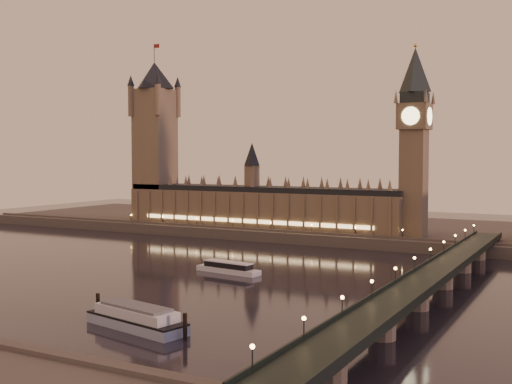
% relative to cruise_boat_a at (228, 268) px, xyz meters
% --- Properties ---
extents(ground, '(700.00, 700.00, 0.00)m').
position_rel_cruise_boat_a_xyz_m(ground, '(-4.28, -7.98, -2.14)').
color(ground, black).
rests_on(ground, ground).
extents(far_embankment, '(560.00, 130.00, 6.00)m').
position_rel_cruise_boat_a_xyz_m(far_embankment, '(25.72, 157.02, 0.86)').
color(far_embankment, '#423D35').
rests_on(far_embankment, ground).
extents(palace_of_westminster, '(180.00, 26.62, 52.00)m').
position_rel_cruise_boat_a_xyz_m(palace_of_westminster, '(-44.40, 113.01, 19.57)').
color(palace_of_westminster, brown).
rests_on(palace_of_westminster, ground).
extents(victoria_tower, '(31.68, 31.68, 118.00)m').
position_rel_cruise_boat_a_xyz_m(victoria_tower, '(-124.28, 113.02, 63.65)').
color(victoria_tower, brown).
rests_on(victoria_tower, ground).
extents(big_ben, '(17.68, 17.68, 104.00)m').
position_rel_cruise_boat_a_xyz_m(big_ben, '(49.71, 113.01, 61.81)').
color(big_ben, brown).
rests_on(big_ben, ground).
extents(westminster_bridge, '(13.20, 260.00, 15.30)m').
position_rel_cruise_boat_a_xyz_m(westminster_bridge, '(87.33, -7.98, 3.38)').
color(westminster_bridge, black).
rests_on(westminster_bridge, ground).
extents(cruise_boat_a, '(30.92, 10.49, 4.85)m').
position_rel_cruise_boat_a_xyz_m(cruise_boat_a, '(0.00, 0.00, 0.00)').
color(cruise_boat_a, silver).
rests_on(cruise_boat_a, ground).
extents(moored_barge, '(39.30, 16.53, 7.35)m').
position_rel_cruise_boat_a_xyz_m(moored_barge, '(21.84, -88.47, 0.97)').
color(moored_barge, '#99A8C3').
rests_on(moored_barge, ground).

